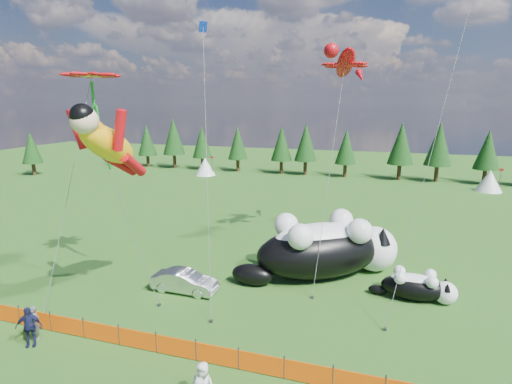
% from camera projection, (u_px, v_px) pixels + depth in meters
% --- Properties ---
extents(ground, '(160.00, 160.00, 0.00)m').
position_uv_depth(ground, '(204.00, 323.00, 20.86)').
color(ground, '#0F380A').
rests_on(ground, ground).
extents(safety_fence, '(22.06, 0.06, 1.10)m').
position_uv_depth(safety_fence, '(176.00, 347.00, 17.96)').
color(safety_fence, '#262626').
rests_on(safety_fence, ground).
extents(tree_line, '(90.00, 4.00, 8.00)m').
position_uv_depth(tree_line, '(324.00, 150.00, 61.92)').
color(tree_line, black).
rests_on(tree_line, ground).
extents(festival_tents, '(50.00, 3.20, 2.80)m').
position_uv_depth(festival_tents, '(399.00, 176.00, 54.64)').
color(festival_tents, white).
rests_on(festival_tents, ground).
extents(cat_large, '(10.25, 8.05, 4.15)m').
position_uv_depth(cat_large, '(327.00, 247.00, 26.16)').
color(cat_large, black).
rests_on(cat_large, ground).
extents(cat_small, '(4.89, 1.77, 1.77)m').
position_uv_depth(cat_small, '(418.00, 286.00, 23.15)').
color(cat_small, black).
rests_on(cat_small, ground).
extents(car, '(4.04, 1.43, 1.33)m').
position_uv_depth(car, '(185.00, 281.00, 24.18)').
color(car, silver).
rests_on(car, ground).
extents(spectator_a, '(0.64, 0.44, 1.69)m').
position_uv_depth(spectator_a, '(34.00, 323.00, 19.27)').
color(spectator_a, '#545459').
rests_on(spectator_a, ground).
extents(spectator_c, '(1.30, 1.08, 1.98)m').
position_uv_depth(spectator_c, '(29.00, 327.00, 18.70)').
color(spectator_c, '#161A3C').
rests_on(spectator_c, ground).
extents(superhero_kite, '(4.84, 5.23, 11.60)m').
position_uv_depth(superhero_kite, '(108.00, 144.00, 19.40)').
color(superhero_kite, '#FFB30D').
rests_on(superhero_kite, ground).
extents(gecko_kite, '(4.36, 10.90, 15.92)m').
position_uv_depth(gecko_kite, '(345.00, 63.00, 27.18)').
color(gecko_kite, red).
rests_on(gecko_kite, ground).
extents(flower_kite, '(3.99, 6.52, 13.34)m').
position_uv_depth(flower_kite, '(91.00, 78.00, 21.49)').
color(flower_kite, red).
rests_on(flower_kite, ground).
extents(diamond_kite_a, '(3.72, 7.52, 17.56)m').
position_uv_depth(diamond_kite_a, '(203.00, 44.00, 24.67)').
color(diamond_kite_a, '#0C30BF').
rests_on(diamond_kite_a, ground).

